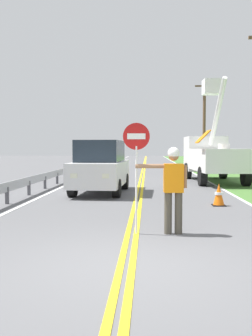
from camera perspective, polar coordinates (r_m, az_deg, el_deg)
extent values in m
plane|color=#5B5B5E|center=(6.06, 0.05, -14.37)|extent=(160.00, 160.00, 0.00)
cube|color=yellow|center=(25.84, 2.30, -0.96)|extent=(0.11, 110.00, 0.01)
cube|color=yellow|center=(25.84, 2.70, -0.96)|extent=(0.11, 110.00, 0.01)
cube|color=silver|center=(26.05, 10.45, -0.98)|extent=(0.12, 110.00, 0.01)
cube|color=silver|center=(26.13, -5.42, -0.93)|extent=(0.12, 110.00, 0.01)
cylinder|color=#474238|center=(8.16, 7.84, -6.68)|extent=(0.16, 0.16, 0.88)
cylinder|color=#474238|center=(8.13, 6.29, -6.70)|extent=(0.16, 0.16, 0.88)
cube|color=orange|center=(8.05, 7.10, -1.49)|extent=(0.42, 0.27, 0.60)
cylinder|color=#996B4C|center=(7.98, 3.56, 0.28)|extent=(0.60, 0.13, 0.09)
cylinder|color=#996B4C|center=(8.09, 8.79, -1.27)|extent=(0.09, 0.09, 0.48)
sphere|color=#996B4C|center=(8.03, 7.12, 1.85)|extent=(0.22, 0.22, 0.22)
sphere|color=white|center=(8.03, 7.12, 2.21)|extent=(0.25, 0.25, 0.25)
cylinder|color=silver|center=(8.01, 1.54, -3.33)|extent=(0.04, 0.04, 1.85)
cylinder|color=#B71414|center=(7.96, 1.55, 4.74)|extent=(0.56, 0.03, 0.56)
cube|color=white|center=(7.94, 1.55, 4.75)|extent=(0.38, 0.01, 0.12)
cube|color=white|center=(19.60, 13.72, 1.20)|extent=(2.55, 4.72, 1.10)
cube|color=white|center=(22.96, 11.69, 2.11)|extent=(2.31, 2.22, 2.00)
cube|color=#1E2833|center=(23.97, 11.20, 2.87)|extent=(1.98, 0.17, 0.90)
cylinder|color=silver|center=(18.70, 14.41, 3.16)|extent=(0.56, 0.56, 0.24)
cylinder|color=silver|center=(20.15, 13.47, 7.94)|extent=(0.41, 3.02, 3.26)
cube|color=white|center=(21.71, 12.63, 11.72)|extent=(0.95, 0.95, 0.80)
cube|color=orange|center=(17.59, 11.40, 4.61)|extent=(0.64, 0.83, 0.59)
cylinder|color=black|center=(22.62, 9.21, -0.42)|extent=(0.37, 0.94, 0.92)
cylinder|color=black|center=(23.04, 14.28, -0.41)|extent=(0.37, 0.94, 0.92)
cylinder|color=black|center=(18.41, 11.33, -1.22)|extent=(0.37, 0.94, 0.92)
cylinder|color=black|center=(18.92, 17.46, -1.19)|extent=(0.37, 0.94, 0.92)
cube|color=silver|center=(15.38, -3.77, -0.74)|extent=(2.04, 4.68, 0.92)
cube|color=#1E2833|center=(15.35, -3.78, 2.54)|extent=(1.75, 2.92, 0.84)
cube|color=#EAEACC|center=(13.04, -3.05, -1.19)|extent=(0.24, 0.07, 0.16)
cube|color=#EAEACC|center=(13.26, -7.77, -1.15)|extent=(0.24, 0.07, 0.16)
cylinder|color=black|center=(13.89, -1.40, -3.04)|extent=(0.31, 0.69, 0.68)
cylinder|color=black|center=(14.19, -8.00, -2.94)|extent=(0.31, 0.69, 0.68)
cylinder|color=black|center=(16.71, -0.18, -2.01)|extent=(0.31, 0.69, 0.68)
cylinder|color=black|center=(16.96, -5.70, -1.95)|extent=(0.31, 0.69, 0.68)
cylinder|color=brown|center=(37.06, 11.58, 6.54)|extent=(0.28, 0.28, 8.21)
cube|color=brown|center=(37.44, 11.64, 11.90)|extent=(1.80, 0.14, 0.14)
cone|color=orange|center=(12.30, 13.67, -3.87)|extent=(0.36, 0.36, 0.70)
cylinder|color=white|center=(12.30, 13.67, -3.71)|extent=(0.25, 0.25, 0.08)
cube|color=black|center=(12.34, 13.65, -5.42)|extent=(0.40, 0.40, 0.03)
cube|color=#9EA0A3|center=(20.55, -9.49, -0.51)|extent=(0.06, 32.00, 0.32)
cube|color=#4C4C51|center=(12.92, -17.32, -3.93)|extent=(0.10, 0.10, 0.55)
cube|color=#4C4C51|center=(15.07, -14.27, -2.90)|extent=(0.10, 0.10, 0.55)
cube|color=#4C4C51|center=(17.25, -11.99, -2.13)|extent=(0.10, 0.10, 0.55)
cube|color=#4C4C51|center=(19.46, -10.22, -1.53)|extent=(0.10, 0.10, 0.55)
cube|color=#4C4C51|center=(21.68, -8.82, -1.05)|extent=(0.10, 0.10, 0.55)
cube|color=#4C4C51|center=(23.92, -7.68, -0.66)|extent=(0.10, 0.10, 0.55)
cube|color=#4C4C51|center=(26.16, -6.73, -0.34)|extent=(0.10, 0.10, 0.55)
cube|color=#4C4C51|center=(28.41, -5.94, -0.07)|extent=(0.10, 0.10, 0.55)
cube|color=#4C4C51|center=(30.67, -5.26, 0.17)|extent=(0.10, 0.10, 0.55)
cube|color=#4C4C51|center=(32.93, -4.67, 0.37)|extent=(0.10, 0.10, 0.55)
cube|color=#4C4C51|center=(35.19, -4.16, 0.54)|extent=(0.10, 0.10, 0.55)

